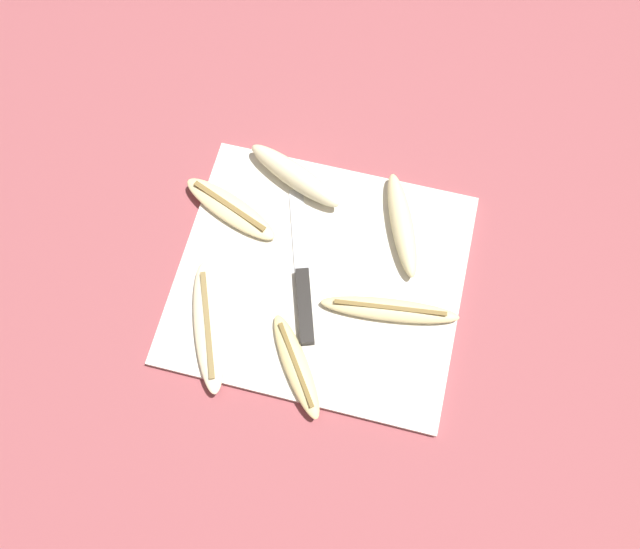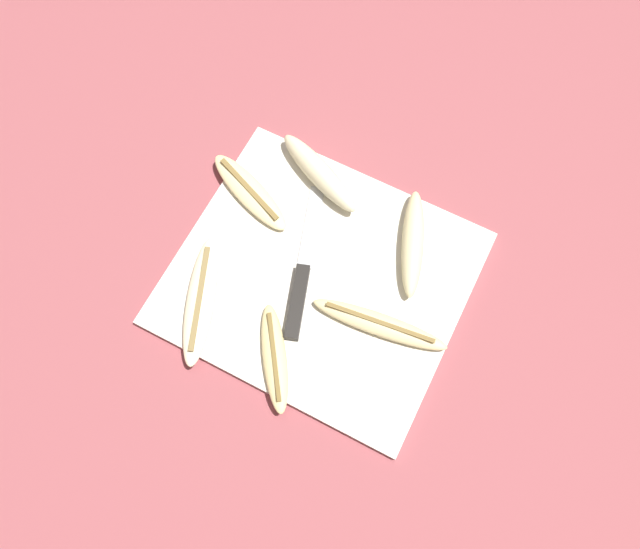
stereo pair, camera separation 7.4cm
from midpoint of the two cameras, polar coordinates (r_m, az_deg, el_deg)
name	(u,v)px [view 2 (the right image)]	position (r m, az deg, el deg)	size (l,w,h in m)	color
ground_plane	(320,280)	(0.93, 2.25, -0.72)	(4.00, 4.00, 0.00)	#93474C
cutting_board	(320,278)	(0.93, 2.27, -0.59)	(0.42, 0.37, 0.01)	silver
knife	(300,288)	(0.91, 0.48, -1.46)	(0.10, 0.24, 0.02)	black
banana_pale_long	(319,173)	(0.97, 2.11, 9.07)	(0.17, 0.10, 0.04)	beige
banana_soft_right	(413,243)	(0.94, 10.71, 2.61)	(0.09, 0.17, 0.03)	beige
banana_mellow_near	(380,324)	(0.90, 7.81, -4.80)	(0.20, 0.06, 0.02)	beige
banana_bright_far	(201,300)	(0.91, -8.59, -2.58)	(0.11, 0.20, 0.02)	beige
banana_ripe_center	(250,192)	(0.97, -4.28, 7.33)	(0.17, 0.10, 0.02)	beige
banana_spotted_left	(275,358)	(0.88, -1.75, -7.89)	(0.12, 0.15, 0.02)	#DBC684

